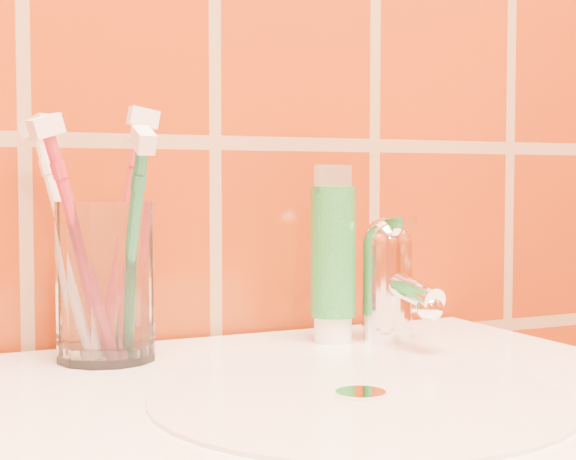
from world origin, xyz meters
TOP-DOWN VIEW (x-y plane):
  - glass_tumbler at (-0.13, 1.12)m, footprint 0.10×0.10m
  - toothpaste_tube at (0.09, 1.11)m, footprint 0.05×0.04m
  - faucet at (0.14, 1.09)m, footprint 0.05×0.11m
  - toothbrush_0 at (-0.15, 1.10)m, footprint 0.12×0.11m
  - toothbrush_1 at (-0.16, 1.14)m, footprint 0.14×0.15m
  - toothbrush_2 at (-0.11, 1.13)m, footprint 0.07×0.06m
  - toothbrush_3 at (-0.12, 1.08)m, footprint 0.03×0.17m

SIDE VIEW (x-z plane):
  - faucet at x=0.14m, z-range 0.85..0.97m
  - glass_tumbler at x=-0.13m, z-range 0.85..0.99m
  - toothpaste_tube at x=0.09m, z-range 0.84..1.01m
  - toothbrush_3 at x=-0.12m, z-range 0.83..1.06m
  - toothbrush_0 at x=-0.15m, z-range 0.84..1.06m
  - toothbrush_1 at x=-0.16m, z-range 0.84..1.07m
  - toothbrush_2 at x=-0.11m, z-range 0.85..1.07m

